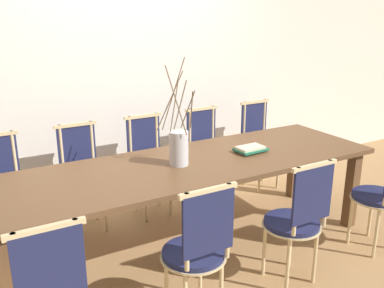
% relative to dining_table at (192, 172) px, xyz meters
% --- Properties ---
extents(ground_plane, '(16.00, 16.00, 0.00)m').
position_rel_dining_table_xyz_m(ground_plane, '(0.00, 0.00, -0.67)').
color(ground_plane, '#A87F51').
extents(wall_rear, '(12.00, 0.06, 3.20)m').
position_rel_dining_table_xyz_m(wall_rear, '(0.00, 1.31, 0.93)').
color(wall_rear, silver).
rests_on(wall_rear, ground_plane).
extents(dining_table, '(3.11, 0.96, 0.76)m').
position_rel_dining_table_xyz_m(dining_table, '(0.00, 0.00, 0.00)').
color(dining_table, brown).
rests_on(dining_table, ground_plane).
extents(chair_near_left, '(0.42, 0.42, 0.96)m').
position_rel_dining_table_xyz_m(chair_near_left, '(-0.41, -0.79, -0.16)').
color(chair_near_left, '#1E234C').
rests_on(chair_near_left, ground_plane).
extents(chair_near_center, '(0.42, 0.42, 0.96)m').
position_rel_dining_table_xyz_m(chair_near_center, '(0.40, -0.79, -0.16)').
color(chair_near_center, '#1E234C').
rests_on(chair_near_center, ground_plane).
extents(chair_near_right, '(0.42, 0.42, 0.96)m').
position_rel_dining_table_xyz_m(chair_near_right, '(1.31, -0.79, -0.16)').
color(chair_near_right, '#1E234C').
rests_on(chair_near_right, ground_plane).
extents(chair_far_leftend, '(0.42, 0.42, 0.96)m').
position_rel_dining_table_xyz_m(chair_far_leftend, '(-1.33, 0.79, -0.16)').
color(chair_far_leftend, '#1E234C').
rests_on(chair_far_leftend, ground_plane).
extents(chair_far_left, '(0.42, 0.42, 0.96)m').
position_rel_dining_table_xyz_m(chair_far_left, '(-0.67, 0.79, -0.16)').
color(chair_far_left, '#1E234C').
rests_on(chair_far_left, ground_plane).
extents(chair_far_center, '(0.42, 0.42, 0.96)m').
position_rel_dining_table_xyz_m(chair_far_center, '(-0.02, 0.79, -0.16)').
color(chair_far_center, '#1E234C').
rests_on(chair_far_center, ground_plane).
extents(chair_far_right, '(0.42, 0.42, 0.96)m').
position_rel_dining_table_xyz_m(chair_far_right, '(0.63, 0.79, -0.16)').
color(chair_far_right, '#1E234C').
rests_on(chair_far_right, ground_plane).
extents(chair_far_rightend, '(0.42, 0.42, 0.96)m').
position_rel_dining_table_xyz_m(chair_far_rightend, '(1.31, 0.79, -0.16)').
color(chair_far_rightend, '#1E234C').
rests_on(chair_far_rightend, ground_plane).
extents(vase_centerpiece, '(0.27, 0.27, 0.81)m').
position_rel_dining_table_xyz_m(vase_centerpiece, '(-0.12, 0.00, 0.23)').
color(vase_centerpiece, silver).
rests_on(vase_centerpiece, dining_table).
extents(book_stack, '(0.27, 0.20, 0.05)m').
position_rel_dining_table_xyz_m(book_stack, '(0.55, -0.02, 0.11)').
color(book_stack, maroon).
rests_on(book_stack, dining_table).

